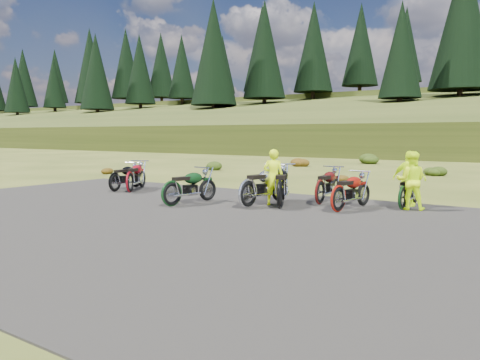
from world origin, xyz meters
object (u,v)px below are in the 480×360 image
Objects in this scene: motorcycle_3 at (248,209)px; motorcycle_7 at (402,211)px; motorcycle_0 at (115,192)px; person_middle at (273,178)px.

motorcycle_7 is (3.71, 2.13, 0.00)m from motorcycle_3.
motorcycle_3 reaches higher than motorcycle_0.
motorcycle_0 is 1.19× the size of person_middle.
motorcycle_0 is 0.85× the size of motorcycle_3.
motorcycle_3 is at bearing 50.43° from person_middle.
motorcycle_3 is at bearing -105.85° from motorcycle_0.
motorcycle_3 is 1.22× the size of motorcycle_7.
motorcycle_3 reaches higher than motorcycle_7.
motorcycle_0 is at bearing 100.78° from motorcycle_7.
person_middle reaches higher than motorcycle_3.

